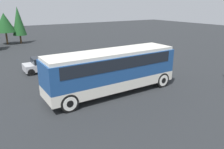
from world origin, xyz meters
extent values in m
plane|color=#26282B|center=(0.00, 0.00, 0.00)|extent=(120.00, 120.00, 0.00)
cube|color=silver|center=(0.00, 0.00, 0.88)|extent=(10.07, 2.59, 0.75)
cube|color=navy|center=(0.00, 0.00, 2.14)|extent=(10.07, 2.59, 1.76)
cube|color=black|center=(0.00, 0.00, 2.57)|extent=(8.87, 2.63, 0.79)
cube|color=silver|center=(0.00, 0.00, 3.13)|extent=(9.87, 2.38, 0.22)
cube|color=navy|center=(4.89, 0.00, 1.89)|extent=(0.36, 2.48, 2.01)
cylinder|color=black|center=(4.09, -1.18, 0.59)|extent=(1.19, 0.28, 1.19)
cylinder|color=silver|center=(4.09, -1.18, 0.59)|extent=(0.92, 0.30, 0.92)
cylinder|color=black|center=(4.09, -1.18, 0.59)|extent=(0.45, 0.32, 0.45)
cylinder|color=black|center=(4.09, 1.18, 0.59)|extent=(1.19, 0.28, 1.19)
cylinder|color=silver|center=(4.09, 1.18, 0.59)|extent=(0.92, 0.30, 0.92)
cylinder|color=black|center=(4.09, 1.18, 0.59)|extent=(0.45, 0.32, 0.45)
cylinder|color=black|center=(-3.91, -1.18, 0.59)|extent=(1.19, 0.28, 1.19)
cylinder|color=silver|center=(-3.91, -1.18, 0.59)|extent=(0.92, 0.30, 0.92)
cylinder|color=black|center=(-3.91, -1.18, 0.59)|extent=(0.45, 0.32, 0.45)
cylinder|color=black|center=(-3.91, 1.18, 0.59)|extent=(1.19, 0.28, 1.19)
cylinder|color=silver|center=(-3.91, 1.18, 0.59)|extent=(0.92, 0.30, 0.92)
cylinder|color=black|center=(-3.91, 1.18, 0.59)|extent=(0.45, 0.32, 0.45)
cube|color=#BCBCC1|center=(-2.53, 8.43, 0.57)|extent=(4.18, 1.78, 0.65)
cube|color=black|center=(-2.70, 8.43, 1.18)|extent=(2.17, 1.60, 0.56)
cylinder|color=black|center=(-0.90, 7.63, 0.33)|extent=(0.65, 0.22, 0.65)
cylinder|color=black|center=(-0.90, 7.63, 0.33)|extent=(0.25, 0.26, 0.25)
cylinder|color=black|center=(-0.90, 9.23, 0.33)|extent=(0.65, 0.22, 0.65)
cylinder|color=black|center=(-0.90, 9.23, 0.33)|extent=(0.25, 0.26, 0.25)
cylinder|color=black|center=(-4.16, 7.63, 0.33)|extent=(0.65, 0.22, 0.65)
cylinder|color=black|center=(-4.16, 7.63, 0.33)|extent=(0.25, 0.26, 0.25)
cylinder|color=black|center=(-4.16, 9.23, 0.33)|extent=(0.65, 0.22, 0.65)
cylinder|color=black|center=(-4.16, 9.23, 0.33)|extent=(0.25, 0.26, 0.25)
cube|color=silver|center=(1.63, 8.95, 0.53)|extent=(4.06, 1.71, 0.58)
cube|color=black|center=(1.47, 8.95, 1.08)|extent=(2.11, 1.54, 0.53)
cylinder|color=black|center=(3.21, 8.18, 0.32)|extent=(0.64, 0.22, 0.64)
cylinder|color=black|center=(3.21, 8.18, 0.32)|extent=(0.24, 0.26, 0.24)
cylinder|color=black|center=(3.21, 9.71, 0.32)|extent=(0.64, 0.22, 0.64)
cylinder|color=black|center=(3.21, 9.71, 0.32)|extent=(0.24, 0.26, 0.24)
cylinder|color=black|center=(0.05, 8.18, 0.32)|extent=(0.64, 0.22, 0.64)
cylinder|color=black|center=(0.05, 8.18, 0.32)|extent=(0.24, 0.26, 0.24)
cylinder|color=black|center=(0.05, 9.71, 0.32)|extent=(0.64, 0.22, 0.64)
cylinder|color=black|center=(0.05, 9.71, 0.32)|extent=(0.24, 0.26, 0.24)
cylinder|color=brown|center=(-3.43, 27.24, 1.01)|extent=(0.28, 0.28, 2.01)
cone|color=#19471E|center=(-3.43, 27.24, 3.56)|extent=(3.32, 3.32, 3.11)
cylinder|color=brown|center=(-1.31, 26.98, 0.70)|extent=(0.28, 0.28, 1.40)
cone|color=#1E5123|center=(-1.31, 26.98, 3.74)|extent=(2.23, 2.23, 4.67)
camera|label=1|loc=(-8.32, -12.98, 6.45)|focal=35.00mm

